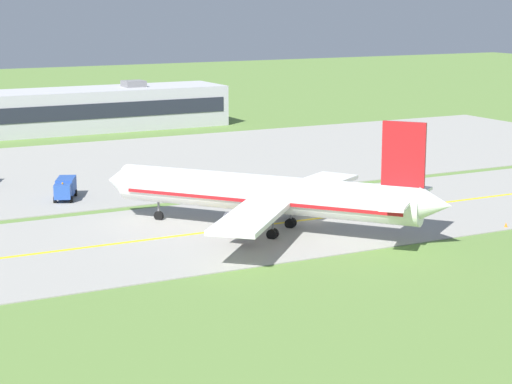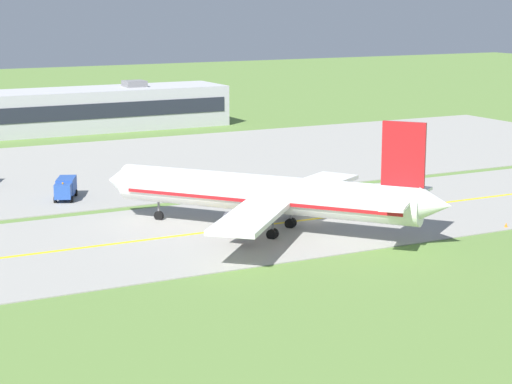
{
  "view_description": "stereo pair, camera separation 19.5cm",
  "coord_description": "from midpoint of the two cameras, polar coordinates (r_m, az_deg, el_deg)",
  "views": [
    {
      "loc": [
        -53.04,
        -88.25,
        24.63
      ],
      "look_at": [
        -6.86,
        -0.28,
        4.0
      ],
      "focal_mm": 65.53,
      "sensor_mm": 36.0,
      "label": 1
    },
    {
      "loc": [
        -52.87,
        -88.34,
        24.63
      ],
      "look_at": [
        -6.86,
        -0.28,
        4.0
      ],
      "focal_mm": 65.53,
      "sensor_mm": 36.0,
      "label": 2
    }
  ],
  "objects": [
    {
      "name": "terminal_building",
      "position": [
        180.78,
        -10.78,
        4.95
      ],
      "size": [
        57.46,
        13.48,
        9.02
      ],
      "color": "#B2B2B7",
      "rests_on": "ground"
    },
    {
      "name": "service_truck_baggage",
      "position": [
        118.73,
        -11.51,
        0.27
      ],
      "size": [
        4.32,
        6.31,
        2.6
      ],
      "color": "#264CA5",
      "rests_on": "ground"
    },
    {
      "name": "taxiway_centreline",
      "position": [
        105.84,
        3.28,
        -1.69
      ],
      "size": [
        220.0,
        0.6,
        0.01
      ],
      "primitive_type": "cube",
      "color": "yellow",
      "rests_on": "taxiway_strip"
    },
    {
      "name": "taxiway_strip",
      "position": [
        105.85,
        3.27,
        -1.72
      ],
      "size": [
        240.0,
        28.0,
        0.1
      ],
      "primitive_type": "cube",
      "color": "#9E9B93",
      "rests_on": "ground"
    },
    {
      "name": "ground_plane",
      "position": [
        105.86,
        3.27,
        -1.74
      ],
      "size": [
        500.0,
        500.0,
        0.0
      ],
      "primitive_type": "plane",
      "color": "olive"
    },
    {
      "name": "airplane_lead",
      "position": [
        99.53,
        0.85,
        -0.16
      ],
      "size": [
        29.4,
        33.15,
        12.7
      ],
      "color": "white",
      "rests_on": "ground"
    },
    {
      "name": "apron_pad",
      "position": [
        146.78,
        -1.77,
        2.08
      ],
      "size": [
        140.0,
        52.0,
        0.1
      ],
      "primitive_type": "cube",
      "color": "#9E9B93",
      "rests_on": "ground"
    },
    {
      "name": "traffic_cone_near_edge",
      "position": [
        105.83,
        15.07,
        -1.97
      ],
      "size": [
        0.44,
        0.44,
        0.6
      ],
      "primitive_type": "cone",
      "color": "orange",
      "rests_on": "ground"
    }
  ]
}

